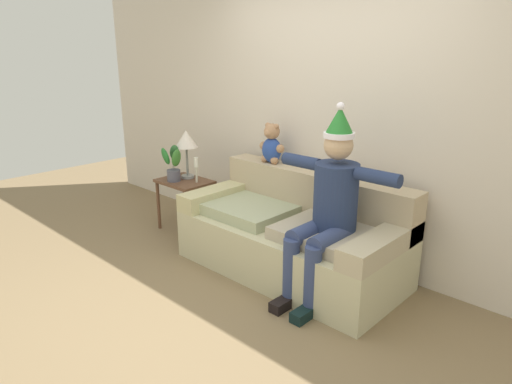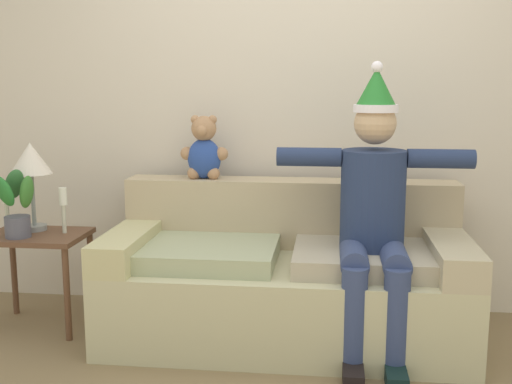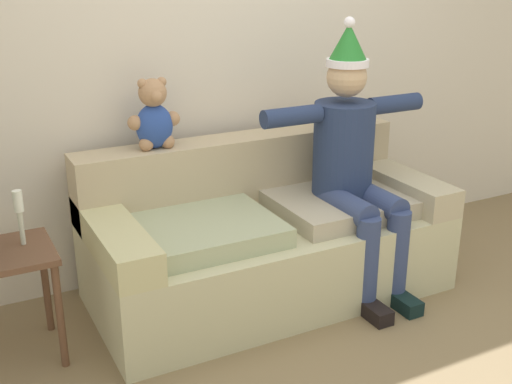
{
  "view_description": "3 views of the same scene",
  "coord_description": "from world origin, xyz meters",
  "px_view_note": "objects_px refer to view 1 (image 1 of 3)",
  "views": [
    {
      "loc": [
        2.32,
        -1.92,
        1.89
      ],
      "look_at": [
        -0.26,
        0.81,
        0.71
      ],
      "focal_mm": 32.32,
      "sensor_mm": 36.0,
      "label": 1
    },
    {
      "loc": [
        0.23,
        -2.37,
        1.4
      ],
      "look_at": [
        -0.16,
        0.9,
        0.84
      ],
      "focal_mm": 43.97,
      "sensor_mm": 36.0,
      "label": 2
    },
    {
      "loc": [
        -1.57,
        -1.91,
        1.8
      ],
      "look_at": [
        -0.17,
        0.79,
        0.69
      ],
      "focal_mm": 44.97,
      "sensor_mm": 36.0,
      "label": 3
    }
  ],
  "objects_px": {
    "potted_plant": "(173,164)",
    "couch": "(293,235)",
    "person_seated": "(328,203)",
    "table_lamp": "(186,141)",
    "candle_short": "(196,166)",
    "side_table": "(185,189)",
    "teddy_bear": "(272,145)",
    "candle_tall": "(173,162)"
  },
  "relations": [
    {
      "from": "candle_short",
      "to": "potted_plant",
      "type": "bearing_deg",
      "value": -146.81
    },
    {
      "from": "side_table",
      "to": "candle_tall",
      "type": "bearing_deg",
      "value": -172.65
    },
    {
      "from": "couch",
      "to": "table_lamp",
      "type": "distance_m",
      "value": 1.61
    },
    {
      "from": "couch",
      "to": "candle_short",
      "type": "relative_size",
      "value": 7.42
    },
    {
      "from": "person_seated",
      "to": "side_table",
      "type": "bearing_deg",
      "value": 176.67
    },
    {
      "from": "candle_tall",
      "to": "candle_short",
      "type": "bearing_deg",
      "value": 10.95
    },
    {
      "from": "person_seated",
      "to": "potted_plant",
      "type": "relative_size",
      "value": 3.84
    },
    {
      "from": "teddy_bear",
      "to": "table_lamp",
      "type": "xyz_separation_m",
      "value": [
        -0.97,
        -0.26,
        -0.06
      ]
    },
    {
      "from": "potted_plant",
      "to": "couch",
      "type": "bearing_deg",
      "value": 5.87
    },
    {
      "from": "teddy_bear",
      "to": "side_table",
      "type": "height_order",
      "value": "teddy_bear"
    },
    {
      "from": "table_lamp",
      "to": "potted_plant",
      "type": "distance_m",
      "value": 0.28
    },
    {
      "from": "person_seated",
      "to": "table_lamp",
      "type": "relative_size",
      "value": 2.95
    },
    {
      "from": "side_table",
      "to": "person_seated",
      "type": "bearing_deg",
      "value": -3.33
    },
    {
      "from": "couch",
      "to": "candle_tall",
      "type": "bearing_deg",
      "value": -177.29
    },
    {
      "from": "potted_plant",
      "to": "table_lamp",
      "type": "bearing_deg",
      "value": 87.26
    },
    {
      "from": "table_lamp",
      "to": "candle_short",
      "type": "bearing_deg",
      "value": -12.08
    },
    {
      "from": "couch",
      "to": "candle_short",
      "type": "height_order",
      "value": "couch"
    },
    {
      "from": "couch",
      "to": "candle_short",
      "type": "bearing_deg",
      "value": -179.31
    },
    {
      "from": "candle_short",
      "to": "candle_tall",
      "type": "bearing_deg",
      "value": -169.05
    },
    {
      "from": "person_seated",
      "to": "candle_short",
      "type": "distance_m",
      "value": 1.75
    },
    {
      "from": "table_lamp",
      "to": "candle_short",
      "type": "height_order",
      "value": "table_lamp"
    },
    {
      "from": "teddy_bear",
      "to": "side_table",
      "type": "xyz_separation_m",
      "value": [
        -0.92,
        -0.34,
        -0.55
      ]
    },
    {
      "from": "potted_plant",
      "to": "candle_short",
      "type": "height_order",
      "value": "potted_plant"
    },
    {
      "from": "person_seated",
      "to": "candle_short",
      "type": "relative_size",
      "value": 5.76
    },
    {
      "from": "side_table",
      "to": "table_lamp",
      "type": "bearing_deg",
      "value": 119.55
    },
    {
      "from": "person_seated",
      "to": "candle_tall",
      "type": "distance_m",
      "value": 2.05
    },
    {
      "from": "person_seated",
      "to": "teddy_bear",
      "type": "distance_m",
      "value": 1.1
    },
    {
      "from": "table_lamp",
      "to": "teddy_bear",
      "type": "bearing_deg",
      "value": 15.03
    },
    {
      "from": "candle_tall",
      "to": "table_lamp",
      "type": "bearing_deg",
      "value": 43.76
    },
    {
      "from": "couch",
      "to": "side_table",
      "type": "xyz_separation_m",
      "value": [
        -1.44,
        -0.06,
        0.13
      ]
    },
    {
      "from": "couch",
      "to": "side_table",
      "type": "distance_m",
      "value": 1.44
    },
    {
      "from": "candle_short",
      "to": "person_seated",
      "type": "bearing_deg",
      "value": -4.94
    },
    {
      "from": "teddy_bear",
      "to": "potted_plant",
      "type": "xyz_separation_m",
      "value": [
        -0.97,
        -0.44,
        -0.27
      ]
    },
    {
      "from": "potted_plant",
      "to": "side_table",
      "type": "bearing_deg",
      "value": 60.3
    },
    {
      "from": "candle_short",
      "to": "teddy_bear",
      "type": "bearing_deg",
      "value": 21.63
    },
    {
      "from": "teddy_bear",
      "to": "side_table",
      "type": "relative_size",
      "value": 0.68
    },
    {
      "from": "person_seated",
      "to": "candle_tall",
      "type": "relative_size",
      "value": 5.44
    },
    {
      "from": "potted_plant",
      "to": "teddy_bear",
      "type": "bearing_deg",
      "value": 24.34
    },
    {
      "from": "person_seated",
      "to": "side_table",
      "type": "distance_m",
      "value": 1.92
    },
    {
      "from": "side_table",
      "to": "candle_tall",
      "type": "relative_size",
      "value": 2.0
    },
    {
      "from": "person_seated",
      "to": "potted_plant",
      "type": "distance_m",
      "value": 1.95
    },
    {
      "from": "side_table",
      "to": "candle_tall",
      "type": "distance_m",
      "value": 0.32
    }
  ]
}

